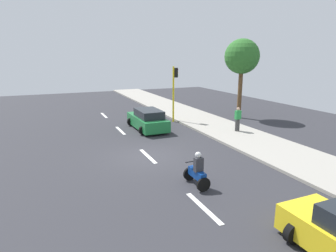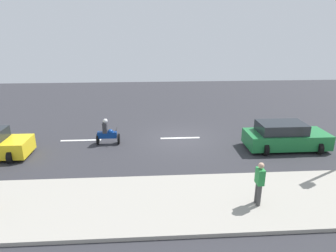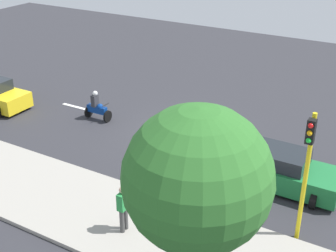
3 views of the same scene
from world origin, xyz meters
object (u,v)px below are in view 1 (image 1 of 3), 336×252
Objects in this scene: traffic_light_corner at (174,86)px; street_tree_north at (242,57)px; motorcycle at (197,172)px; car_green at (148,120)px; pedestrian_near_signal at (238,118)px.

traffic_light_corner is 0.67× the size of street_tree_north.
street_tree_north is (10.05, 10.63, 4.55)m from motorcycle.
street_tree_north is at bearing -7.76° from traffic_light_corner.
traffic_light_corner reaches higher than motorcycle.
motorcycle is 0.23× the size of street_tree_north.
motorcycle is at bearing -133.40° from street_tree_north.
motorcycle is 12.39m from traffic_light_corner.
street_tree_north reaches higher than motorcycle.
street_tree_north is (8.72, 0.72, 4.48)m from car_green.
car_green is at bearing -152.01° from traffic_light_corner.
car_green is 0.99× the size of traffic_light_corner.
traffic_light_corner is (-2.59, 5.02, 1.87)m from pedestrian_near_signal.
pedestrian_near_signal is 0.25× the size of street_tree_north.
motorcycle is 15.32m from street_tree_north.
motorcycle is (-1.33, -9.91, -0.07)m from car_green.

